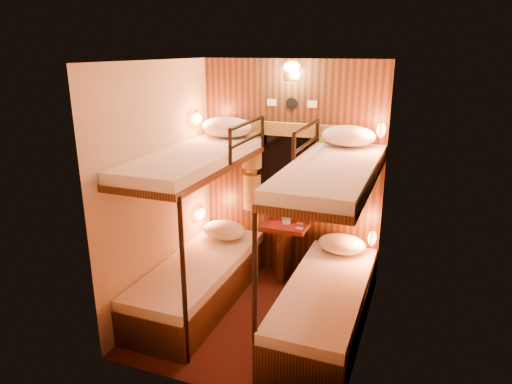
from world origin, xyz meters
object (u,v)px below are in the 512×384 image
at_px(bunk_right, 327,273).
at_px(bunk_left, 199,252).
at_px(bottle_right, 285,215).
at_px(table, 284,244).
at_px(bottle_left, 288,216).

bearing_deg(bunk_right, bunk_left, 180.00).
bearing_deg(bottle_right, bunk_left, -128.68).
height_order(bunk_left, bottle_right, bunk_left).
relative_size(table, bottle_right, 2.67).
distance_m(bottle_left, bottle_right, 0.03).
height_order(table, bottle_left, bottle_left).
bearing_deg(bottle_right, table, -84.93).
bearing_deg(bunk_left, bottle_left, 50.35).
bearing_deg(table, bunk_left, -129.67).
height_order(bunk_left, bottle_left, bunk_left).
xyz_separation_m(bottle_left, bottle_right, (-0.03, -0.01, 0.01)).
distance_m(bunk_left, bottle_right, 1.05).
xyz_separation_m(bunk_left, bunk_right, (1.30, 0.00, 0.00)).
bearing_deg(bunk_left, table, 50.33).
bearing_deg(table, bottle_right, 95.07).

